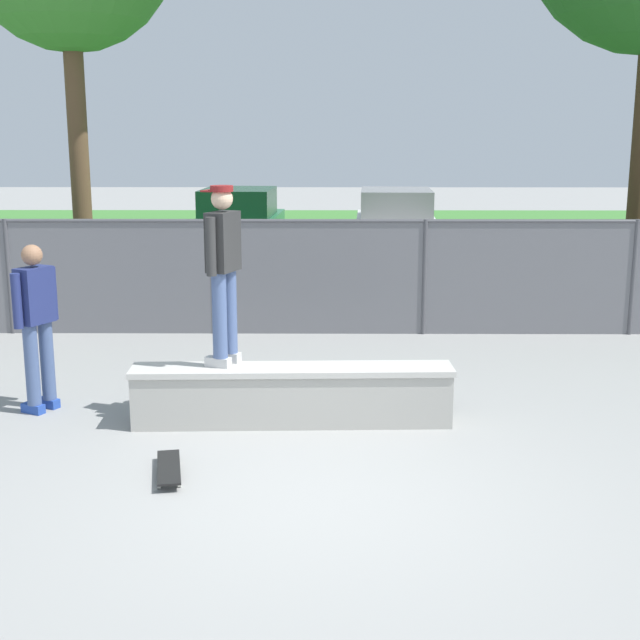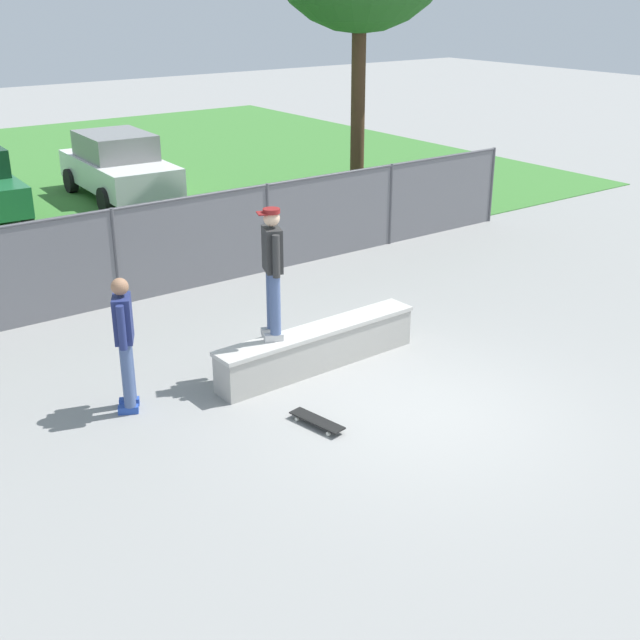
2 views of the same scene
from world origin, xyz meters
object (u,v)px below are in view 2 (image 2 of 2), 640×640
skateboarder (273,267)px  car_white (118,166)px  bystander (125,339)px  concrete_ledge (318,347)px  skateboard (317,421)px

skateboarder → car_white: size_ratio=0.43×
skateboarder → bystander: size_ratio=1.01×
concrete_ledge → skateboarder: size_ratio=1.81×
skateboarder → bystander: bearing=171.1°
concrete_ledge → skateboard: bearing=-126.6°
bystander → skateboarder: bearing=-8.9°
car_white → bystander: bearing=-113.1°
car_white → skateboarder: bearing=-103.1°
skateboard → car_white: car_white is taller
skateboarder → bystander: (-2.05, 0.32, -0.64)m
bystander → skateboard: bearing=-46.7°
concrete_ledge → bystander: bystander is taller
car_white → bystander: bystander is taller
concrete_ledge → skateboard: size_ratio=4.04×
concrete_ledge → car_white: bearing=80.3°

